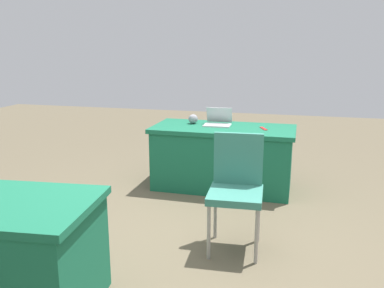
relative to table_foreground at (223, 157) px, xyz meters
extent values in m
plane|color=brown|center=(-0.01, 1.54, -0.38)|extent=(14.40, 14.40, 0.00)
cube|color=#196647|center=(0.00, 0.00, 0.35)|extent=(1.69, 0.80, 0.05)
cube|color=#196647|center=(0.00, 0.00, -0.03)|extent=(1.62, 0.77, 0.70)
cylinder|color=#9E9993|center=(-0.58, 1.72, -0.15)|extent=(0.03, 0.03, 0.46)
cylinder|color=#9E9993|center=(-0.20, 1.74, -0.15)|extent=(0.03, 0.03, 0.46)
cylinder|color=#9E9993|center=(-0.56, 1.34, -0.15)|extent=(0.03, 0.03, 0.46)
cylinder|color=#9E9993|center=(-0.18, 1.36, -0.15)|extent=(0.03, 0.03, 0.46)
cube|color=#387F70|center=(-0.38, 1.54, 0.12)|extent=(0.46, 0.46, 0.06)
cube|color=#387F70|center=(-0.37, 1.34, 0.37)|extent=(0.42, 0.06, 0.45)
cube|color=silver|center=(0.09, -0.05, 0.38)|extent=(0.32, 0.23, 0.02)
cube|color=#B7B7BC|center=(0.09, -0.19, 0.48)|extent=(0.31, 0.08, 0.19)
sphere|color=gray|center=(0.40, -0.12, 0.43)|extent=(0.12, 0.12, 0.12)
cube|color=red|center=(-0.47, 0.00, 0.38)|extent=(0.10, 0.18, 0.01)
camera|label=1|loc=(-0.82, 4.67, 1.31)|focal=37.96mm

